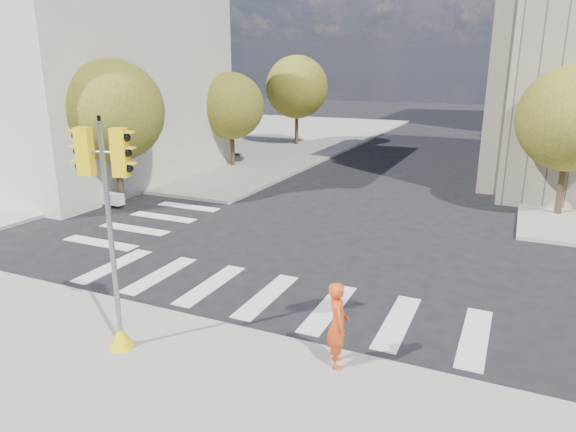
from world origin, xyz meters
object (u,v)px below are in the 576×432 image
object	(u,v)px
lamp_far	(562,89)
photographer	(338,324)
traffic_signal	(113,255)
planter_wall	(71,193)

from	to	relation	value
lamp_far	photographer	size ratio (longest dim) A/B	4.47
lamp_far	photographer	world-z (taller)	lamp_far
lamp_far	traffic_signal	world-z (taller)	lamp_far
lamp_far	traffic_signal	bearing A→B (deg)	-105.94
traffic_signal	photographer	xyz separation A→B (m)	(4.49, 1.30, -1.23)
lamp_far	planter_wall	distance (m)	32.59
traffic_signal	lamp_far	bearing A→B (deg)	61.20
lamp_far	traffic_signal	xyz separation A→B (m)	(-9.68, -33.90, -2.29)
traffic_signal	photographer	size ratio (longest dim) A/B	2.75
photographer	planter_wall	bearing A→B (deg)	34.70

